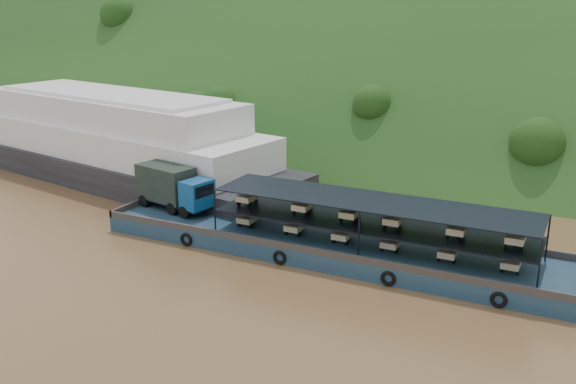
% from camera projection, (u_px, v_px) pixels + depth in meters
% --- Properties ---
extents(ground, '(160.00, 160.00, 0.00)m').
position_uv_depth(ground, '(294.00, 245.00, 49.15)').
color(ground, brown).
rests_on(ground, ground).
extents(hillside, '(140.00, 39.60, 39.60)m').
position_uv_depth(hillside, '(420.00, 150.00, 80.02)').
color(hillside, '#163B15').
rests_on(hillside, ground).
extents(cargo_barge, '(35.08, 7.18, 4.82)m').
position_uv_depth(cargo_barge, '(308.00, 234.00, 48.09)').
color(cargo_barge, '#162F4D').
rests_on(cargo_barge, ground).
extents(passenger_ferry, '(45.73, 18.79, 9.00)m').
position_uv_depth(passenger_ferry, '(113.00, 141.00, 66.99)').
color(passenger_ferry, black).
rests_on(passenger_ferry, ground).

